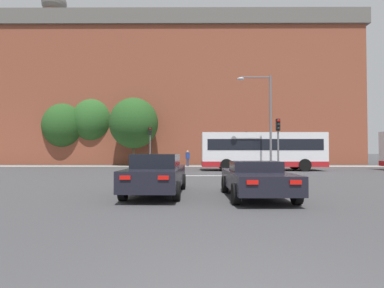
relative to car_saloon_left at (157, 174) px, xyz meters
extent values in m
cube|color=silver|center=(1.84, 8.55, -0.76)|extent=(7.28, 0.30, 0.01)
cube|color=#A09B91|center=(1.84, 21.38, -0.76)|extent=(68.09, 2.50, 0.01)
cube|color=brown|center=(-0.90, 31.96, 7.79)|extent=(46.39, 14.18, 17.12)
cube|color=#5B5954|center=(-0.90, 31.96, 17.31)|extent=(47.32, 14.75, 1.92)
cube|color=brown|center=(-19.07, 33.18, 19.34)|extent=(0.90, 0.90, 2.14)
cube|color=brown|center=(-10.05, 32.67, 19.34)|extent=(0.90, 0.90, 2.14)
cube|color=brown|center=(-0.61, 33.00, 19.34)|extent=(0.90, 0.90, 2.14)
cube|color=brown|center=(8.51, 31.25, 19.34)|extent=(0.90, 0.90, 2.14)
cube|color=brown|center=(17.56, 33.66, 19.34)|extent=(0.90, 0.90, 2.14)
cylinder|color=brown|center=(-19.00, 31.96, 19.71)|extent=(3.11, 3.11, 2.88)
sphere|color=#5B5954|center=(-19.00, 31.96, 22.44)|extent=(3.46, 3.46, 3.46)
cube|color=black|center=(0.00, 0.01, -0.11)|extent=(1.94, 4.87, 0.68)
cube|color=black|center=(0.00, -0.04, 0.48)|extent=(1.61, 2.21, 0.50)
cylinder|color=black|center=(-0.82, 1.53, -0.45)|extent=(0.24, 0.65, 0.64)
cylinder|color=black|center=(0.91, 1.48, -0.45)|extent=(0.24, 0.65, 0.64)
cylinder|color=black|center=(-0.91, -1.46, -0.45)|extent=(0.24, 0.65, 0.64)
cylinder|color=black|center=(0.82, -1.51, -0.45)|extent=(0.24, 0.65, 0.64)
cube|color=red|center=(-0.63, -2.40, 0.06)|extent=(0.32, 0.06, 0.12)
cube|color=red|center=(0.49, -2.44, 0.06)|extent=(0.32, 0.06, 0.12)
cube|color=black|center=(3.51, -0.82, -0.16)|extent=(1.96, 4.30, 0.58)
cube|color=black|center=(3.51, -0.71, 0.31)|extent=(1.65, 1.31, 0.35)
cylinder|color=black|center=(2.58, 0.49, -0.45)|extent=(0.23, 0.64, 0.64)
cylinder|color=black|center=(4.40, 0.52, -0.45)|extent=(0.23, 0.64, 0.64)
cylinder|color=black|center=(2.62, -2.16, -0.45)|extent=(0.23, 0.64, 0.64)
cylinder|color=black|center=(4.44, -2.13, -0.45)|extent=(0.23, 0.64, 0.64)
cube|color=red|center=(2.95, -2.99, -0.01)|extent=(0.32, 0.05, 0.12)
cube|color=red|center=(4.13, -2.97, -0.01)|extent=(0.32, 0.05, 0.12)
cube|color=silver|center=(7.12, 14.05, 0.98)|extent=(10.09, 2.49, 2.79)
cube|color=#AD191E|center=(7.12, 14.05, -0.20)|extent=(10.11, 2.51, 0.44)
cube|color=black|center=(7.12, 14.05, 1.38)|extent=(9.28, 2.52, 0.90)
cylinder|color=black|center=(10.25, 15.25, -0.27)|extent=(1.00, 0.28, 1.00)
cylinder|color=black|center=(10.25, 12.85, -0.27)|extent=(1.00, 0.28, 1.00)
cylinder|color=black|center=(3.99, 15.25, -0.27)|extent=(1.00, 0.28, 1.00)
cylinder|color=black|center=(3.99, 12.85, -0.27)|extent=(1.00, 0.28, 1.00)
cylinder|color=slate|center=(-3.26, 20.69, 0.92)|extent=(0.12, 0.12, 3.37)
cube|color=black|center=(-3.26, 20.69, 3.00)|extent=(0.26, 0.20, 0.80)
sphere|color=red|center=(-3.26, 20.56, 3.26)|extent=(0.17, 0.17, 0.17)
sphere|color=black|center=(-3.26, 20.56, 3.00)|extent=(0.17, 0.17, 0.17)
sphere|color=black|center=(-3.26, 20.56, 2.74)|extent=(0.17, 0.17, 0.17)
cylinder|color=slate|center=(7.02, 8.87, 0.72)|extent=(0.12, 0.12, 2.98)
cube|color=black|center=(7.02, 8.87, 2.61)|extent=(0.26, 0.20, 0.80)
sphere|color=red|center=(7.02, 8.74, 2.87)|extent=(0.17, 0.17, 0.17)
sphere|color=black|center=(7.02, 8.74, 2.61)|extent=(0.17, 0.17, 0.17)
sphere|color=black|center=(7.02, 8.74, 2.36)|extent=(0.17, 0.17, 0.17)
cylinder|color=slate|center=(7.01, 21.07, 0.69)|extent=(0.12, 0.12, 2.91)
cube|color=black|center=(7.01, 21.07, 2.54)|extent=(0.26, 0.20, 0.80)
sphere|color=red|center=(7.01, 20.94, 2.80)|extent=(0.17, 0.17, 0.17)
sphere|color=black|center=(7.01, 20.94, 2.54)|extent=(0.17, 0.17, 0.17)
sphere|color=black|center=(7.01, 20.94, 2.29)|extent=(0.17, 0.17, 0.17)
cylinder|color=slate|center=(6.98, 10.67, 2.81)|extent=(0.16, 0.16, 7.16)
cylinder|color=slate|center=(5.90, 10.67, 6.24)|extent=(2.17, 0.10, 0.10)
ellipsoid|color=#B2B2B7|center=(4.81, 10.67, 6.14)|extent=(0.50, 0.36, 0.22)
cylinder|color=#333851|center=(0.65, 21.23, -0.36)|extent=(0.13, 0.13, 0.81)
cylinder|color=#333851|center=(0.80, 21.31, -0.36)|extent=(0.13, 0.13, 0.81)
cube|color=navy|center=(0.73, 21.27, 0.37)|extent=(0.46, 0.38, 0.64)
sphere|color=tan|center=(0.73, 21.27, 0.81)|extent=(0.24, 0.24, 0.24)
cylinder|color=brown|center=(5.98, 21.62, -0.35)|extent=(0.13, 0.13, 0.83)
cylinder|color=brown|center=(6.06, 21.77, -0.35)|extent=(0.13, 0.13, 0.83)
cube|color=navy|center=(6.02, 21.70, 0.40)|extent=(0.39, 0.46, 0.66)
sphere|color=tan|center=(6.02, 21.70, 0.85)|extent=(0.25, 0.25, 0.25)
cylinder|color=#4C3823|center=(-5.37, 22.52, 0.47)|extent=(0.36, 0.36, 2.47)
ellipsoid|color=#234C1E|center=(-5.37, 22.52, 4.02)|extent=(5.46, 5.46, 5.73)
cylinder|color=#4C3823|center=(-11.06, 26.52, 0.72)|extent=(0.36, 0.36, 2.98)
ellipsoid|color=#285623|center=(-11.06, 26.52, 4.68)|extent=(5.81, 5.81, 6.10)
cylinder|color=#4C3823|center=(-14.57, 25.83, 0.48)|extent=(0.36, 0.36, 2.49)
ellipsoid|color=#234C1E|center=(-14.57, 25.83, 4.02)|extent=(5.39, 5.39, 5.66)
camera|label=1|loc=(1.36, -11.10, 0.82)|focal=28.00mm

